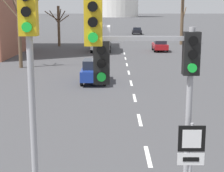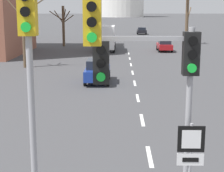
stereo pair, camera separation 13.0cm
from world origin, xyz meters
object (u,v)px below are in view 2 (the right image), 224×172
object	(u,v)px
sedan_mid_centre	(164,45)
route_sign_post	(190,161)
traffic_signal_centre_tall	(159,80)
sedan_near_right	(97,71)
traffic_signal_near_left	(50,53)
sedan_near_left	(142,31)
delivery_truck	(106,37)

from	to	relation	value
sedan_mid_centre	route_sign_post	bearing A→B (deg)	-95.91
traffic_signal_centre_tall	sedan_near_right	xyz separation A→B (m)	(-2.45, 18.15, -2.82)
route_sign_post	sedan_near_right	distance (m)	18.83
traffic_signal_near_left	sedan_mid_centre	bearing A→B (deg)	79.81
route_sign_post	sedan_mid_centre	world-z (taller)	route_sign_post
sedan_near_left	sedan_near_right	distance (m)	52.08
traffic_signal_near_left	delivery_truck	xyz separation A→B (m)	(-0.34, 39.66, -2.64)
traffic_signal_centre_tall	delivery_truck	bearing A→B (deg)	93.86
sedan_near_right	traffic_signal_centre_tall	bearing A→B (deg)	-82.31
traffic_signal_near_left	route_sign_post	world-z (taller)	traffic_signal_near_left
route_sign_post	sedan_near_left	bearing A→B (deg)	87.55
sedan_near_left	traffic_signal_centre_tall	bearing A→B (deg)	-93.05
delivery_truck	traffic_signal_centre_tall	bearing A→B (deg)	-86.14
sedan_near_left	sedan_mid_centre	bearing A→B (deg)	-88.18
route_sign_post	sedan_near_left	world-z (taller)	route_sign_post
traffic_signal_centre_tall	sedan_near_right	size ratio (longest dim) A/B	1.22
traffic_signal_near_left	delivery_truck	world-z (taller)	traffic_signal_near_left
sedan_near_left	delivery_truck	size ratio (longest dim) A/B	0.53
sedan_near_left	sedan_mid_centre	xyz separation A→B (m)	(1.00, -31.51, 0.03)
sedan_near_right	sedan_mid_centre	distance (m)	21.43
sedan_near_right	sedan_mid_centre	xyz separation A→B (m)	(7.17, 20.20, -0.08)
sedan_near_right	sedan_near_left	bearing A→B (deg)	83.20
traffic_signal_near_left	route_sign_post	size ratio (longest dim) A/B	2.08
sedan_near_right	delivery_truck	size ratio (longest dim) A/B	0.55
sedan_near_right	delivery_truck	bearing A→B (deg)	90.50
traffic_signal_near_left	sedan_near_right	size ratio (longest dim) A/B	1.45
delivery_truck	sedan_mid_centre	bearing A→B (deg)	-4.92
delivery_truck	traffic_signal_near_left	bearing A→B (deg)	-89.51
sedan_mid_centre	delivery_truck	distance (m)	7.44
route_sign_post	delivery_truck	size ratio (longest dim) A/B	0.38
sedan_near_right	delivery_truck	distance (m)	20.85
route_sign_post	sedan_near_left	distance (m)	70.32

